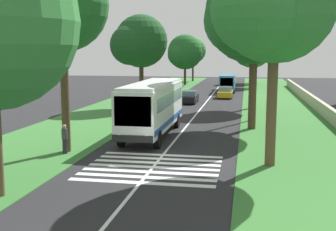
# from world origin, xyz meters

# --- Properties ---
(ground) EXTENTS (160.00, 160.00, 0.00)m
(ground) POSITION_xyz_m (0.00, 0.00, 0.00)
(ground) COLOR #262628
(grass_verge_left) EXTENTS (120.00, 8.00, 0.04)m
(grass_verge_left) POSITION_xyz_m (15.00, 8.20, 0.02)
(grass_verge_left) COLOR #387533
(grass_verge_left) RESTS_ON ground
(grass_verge_right) EXTENTS (120.00, 8.00, 0.04)m
(grass_verge_right) POSITION_xyz_m (15.00, -8.20, 0.02)
(grass_verge_right) COLOR #387533
(grass_verge_right) RESTS_ON ground
(centre_line) EXTENTS (110.00, 0.16, 0.01)m
(centre_line) POSITION_xyz_m (15.00, 0.00, 0.00)
(centre_line) COLOR silver
(centre_line) RESTS_ON ground
(coach_bus) EXTENTS (11.16, 2.62, 3.73)m
(coach_bus) POSITION_xyz_m (7.19, 1.80, 2.15)
(coach_bus) COLOR white
(coach_bus) RESTS_ON ground
(zebra_crossing) EXTENTS (5.85, 6.80, 0.01)m
(zebra_crossing) POSITION_xyz_m (-1.17, 0.00, 0.00)
(zebra_crossing) COLOR silver
(zebra_crossing) RESTS_ON ground
(trailing_car_0) EXTENTS (4.30, 1.78, 1.43)m
(trailing_car_0) POSITION_xyz_m (27.15, 1.85, 0.67)
(trailing_car_0) COLOR black
(trailing_car_0) RESTS_ON ground
(trailing_car_1) EXTENTS (4.30, 1.78, 1.43)m
(trailing_car_1) POSITION_xyz_m (33.56, -1.96, 0.67)
(trailing_car_1) COLOR gold
(trailing_car_1) RESTS_ON ground
(trailing_minibus_0) EXTENTS (6.00, 2.14, 2.53)m
(trailing_minibus_0) POSITION_xyz_m (41.15, -1.89, 1.55)
(trailing_minibus_0) COLOR teal
(trailing_minibus_0) RESTS_ON ground
(roadside_tree_left_0) EXTENTS (6.29, 5.16, 8.66)m
(roadside_tree_left_0) POSITION_xyz_m (64.18, 6.06, 5.96)
(roadside_tree_left_0) COLOR #3D2D1E
(roadside_tree_left_0) RESTS_ON grass_verge_left
(roadside_tree_left_1) EXTENTS (6.57, 5.34, 11.03)m
(roadside_tree_left_1) POSITION_xyz_m (1.26, 5.88, 8.25)
(roadside_tree_left_1) COLOR #4C3826
(roadside_tree_left_1) RESTS_ON grass_verge_left
(roadside_tree_left_2) EXTENTS (6.61, 5.58, 9.62)m
(roadside_tree_left_2) POSITION_xyz_m (21.88, 6.43, 6.75)
(roadside_tree_left_2) COLOR #3D2D1E
(roadside_tree_left_2) RESTS_ON grass_verge_left
(roadside_tree_left_3) EXTENTS (7.19, 6.09, 8.80)m
(roadside_tree_left_3) POSITION_xyz_m (53.61, 6.21, 5.64)
(roadside_tree_left_3) COLOR #3D2D1E
(roadside_tree_left_3) RESTS_ON grass_verge_left
(roadside_tree_right_0) EXTENTS (6.52, 5.45, 8.55)m
(roadside_tree_right_0) POSITION_xyz_m (50.65, -5.13, 5.74)
(roadside_tree_right_0) COLOR brown
(roadside_tree_right_0) RESTS_ON grass_verge_right
(roadside_tree_right_1) EXTENTS (7.39, 6.45, 9.28)m
(roadside_tree_right_1) POSITION_xyz_m (60.61, -5.56, 5.93)
(roadside_tree_right_1) COLOR #4C3826
(roadside_tree_right_1) RESTS_ON grass_verge_right
(roadside_tree_right_2) EXTENTS (7.42, 6.10, 11.29)m
(roadside_tree_right_2) POSITION_xyz_m (0.14, -5.68, 8.09)
(roadside_tree_right_2) COLOR brown
(roadside_tree_right_2) RESTS_ON grass_verge_right
(roadside_tree_right_3) EXTENTS (6.75, 5.54, 10.77)m
(roadside_tree_right_3) POSITION_xyz_m (23.76, -5.24, 7.86)
(roadside_tree_right_3) COLOR #4C3826
(roadside_tree_right_3) RESTS_ON grass_verge_right
(roadside_tree_right_4) EXTENTS (9.12, 7.39, 12.25)m
(roadside_tree_right_4) POSITION_xyz_m (11.14, -4.86, 8.36)
(roadside_tree_right_4) COLOR #4C3826
(roadside_tree_right_4) RESTS_ON grass_verge_right
(utility_pole) EXTENTS (0.24, 1.40, 8.39)m
(utility_pole) POSITION_xyz_m (14.75, -4.90, 4.38)
(utility_pole) COLOR #473828
(utility_pole) RESTS_ON grass_verge_right
(roadside_wall) EXTENTS (70.00, 0.40, 1.15)m
(roadside_wall) POSITION_xyz_m (20.00, -11.60, 0.62)
(roadside_wall) COLOR #B2A893
(roadside_wall) RESTS_ON grass_verge_right
(pedestrian) EXTENTS (0.34, 0.34, 1.69)m
(pedestrian) POSITION_xyz_m (0.75, 5.59, 0.91)
(pedestrian) COLOR #26262D
(pedestrian) RESTS_ON grass_verge_left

